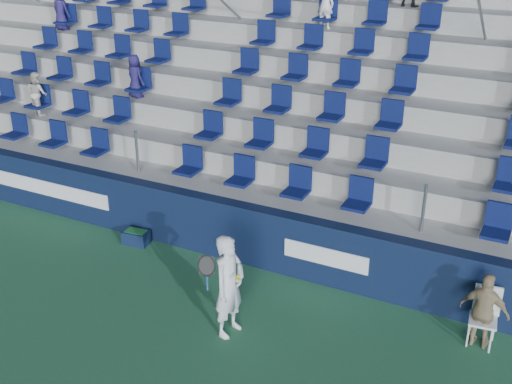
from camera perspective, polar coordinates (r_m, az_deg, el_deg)
ground at (r=10.33m, az=-8.32°, el=-14.23°), size 70.00×70.00×0.00m
sponsor_wall at (r=12.25m, az=-0.08°, el=-3.92°), size 24.00×0.32×1.20m
grandstand at (r=16.08m, az=8.29°, el=8.70°), size 24.00×8.17×6.63m
tennis_player at (r=10.24m, az=-2.41°, el=-8.33°), size 0.69×0.68×1.75m
line_judge_chair at (r=10.84m, az=19.69°, el=-9.96°), size 0.47×0.48×0.96m
line_judge at (r=10.66m, az=19.64°, el=-9.94°), size 0.78×0.39×1.29m
ball_bin at (r=13.38m, az=-10.59°, el=-3.91°), size 0.55×0.40×0.29m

